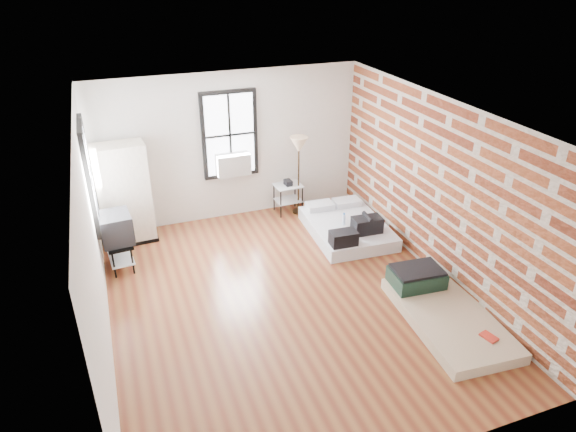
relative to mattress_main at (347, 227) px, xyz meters
name	(u,v)px	position (x,y,z in m)	size (l,w,h in m)	color
ground	(285,299)	(-1.74, -1.47, -0.16)	(6.00, 6.00, 0.00)	#5E2918
room_shell	(292,181)	(-1.51, -1.11, 1.58)	(5.02, 6.02, 2.80)	silver
mattress_main	(347,227)	(0.00, 0.00, 0.00)	(1.41, 1.85, 0.57)	white
mattress_bare	(440,307)	(0.19, -2.59, -0.02)	(1.24, 2.13, 0.44)	tan
wardrobe	(124,194)	(-3.74, 1.18, 0.74)	(0.94, 0.57, 1.81)	black
side_table	(288,191)	(-0.69, 1.25, 0.31)	(0.54, 0.44, 0.69)	black
floor_lamp	(299,149)	(-0.51, 1.16, 1.18)	(0.34, 0.34, 1.57)	#2F210F
tv_stand	(117,230)	(-3.96, 0.31, 0.54)	(0.53, 0.71, 0.97)	black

